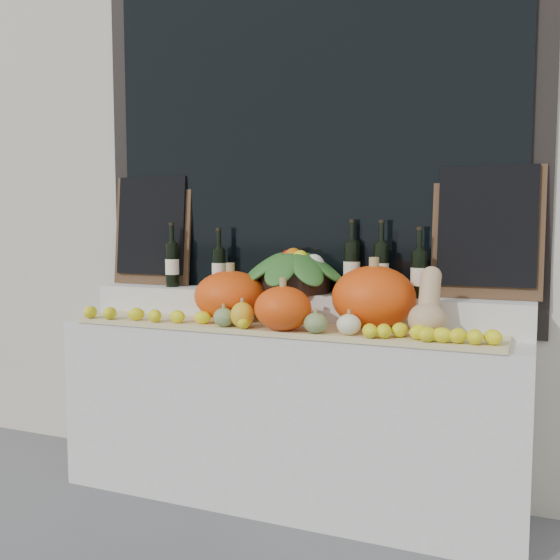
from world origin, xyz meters
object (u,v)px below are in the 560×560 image
(butternut_squash, at_px, (428,309))
(pumpkin_right, at_px, (374,297))
(produce_bowl, at_px, (293,270))
(pumpkin_left, at_px, (230,296))
(wine_bottle_tall, at_px, (352,267))

(butternut_squash, bearing_deg, pumpkin_right, 158.08)
(pumpkin_right, distance_m, produce_bowl, 0.49)
(pumpkin_right, height_order, produce_bowl, produce_bowl)
(pumpkin_left, distance_m, pumpkin_right, 0.72)
(pumpkin_right, distance_m, wine_bottle_tall, 0.29)
(pumpkin_left, xyz_separation_m, wine_bottle_tall, (0.56, 0.25, 0.14))
(produce_bowl, bearing_deg, wine_bottle_tall, 9.62)
(pumpkin_right, xyz_separation_m, produce_bowl, (-0.46, 0.15, 0.10))
(produce_bowl, bearing_deg, butternut_squash, -19.52)
(pumpkin_left, relative_size, produce_bowl, 0.62)
(wine_bottle_tall, bearing_deg, butternut_squash, -35.46)
(pumpkin_left, relative_size, butternut_squash, 1.21)
(pumpkin_right, bearing_deg, wine_bottle_tall, 129.30)
(butternut_squash, bearing_deg, pumpkin_left, 176.39)
(pumpkin_right, relative_size, butternut_squash, 1.30)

